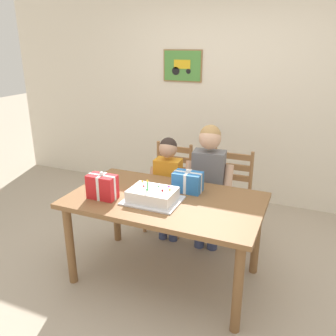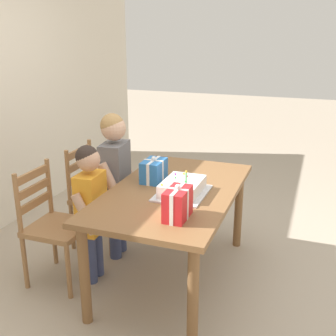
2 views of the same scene
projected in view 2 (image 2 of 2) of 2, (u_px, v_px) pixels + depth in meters
The scene contains 9 objects.
ground_plane at pixel (173, 277), 3.34m from camera, with size 20.00×20.00×0.00m, color tan.
dining_table at pixel (174, 201), 3.13m from camera, with size 1.56×0.90×0.75m.
birthday_cake at pixel (182, 188), 3.00m from camera, with size 0.44×0.34×0.19m.
gift_box_red_large at pixel (178, 204), 2.60m from camera, with size 0.24×0.14×0.23m.
gift_box_beside_cake at pixel (154, 171), 3.25m from camera, with size 0.24×0.15×0.20m.
chair_left at pixel (53, 225), 3.18m from camera, with size 0.42×0.42×0.92m.
chair_right at pixel (96, 195), 3.76m from camera, with size 0.42×0.42×0.92m.
child_older at pixel (115, 172), 3.46m from camera, with size 0.47×0.28×1.25m.
child_younger at pixel (91, 201), 3.13m from camera, with size 0.40×0.23×1.09m.
Camera 2 is at (-2.74, -0.96, 1.87)m, focal length 44.75 mm.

